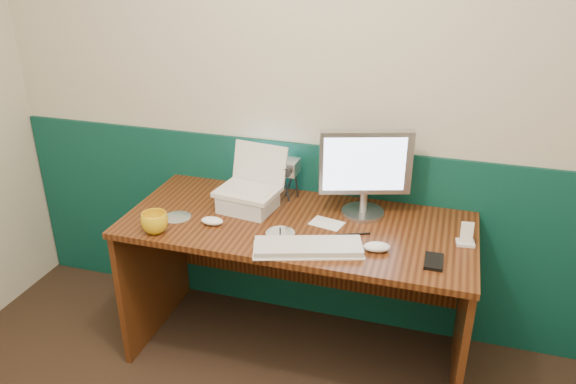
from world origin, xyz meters
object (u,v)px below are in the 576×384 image
(laptop, at_px, (247,171))
(camcorder, at_px, (291,179))
(monitor, at_px, (365,173))
(desk, at_px, (297,290))
(mug, at_px, (155,223))
(keyboard, at_px, (308,248))

(laptop, xyz_separation_m, camcorder, (0.16, 0.18, -0.10))
(laptop, xyz_separation_m, monitor, (0.53, 0.11, 0.01))
(desk, bearing_deg, monitor, 32.12)
(monitor, height_order, mug, monitor)
(monitor, distance_m, keyboard, 0.47)
(keyboard, bearing_deg, monitor, 50.57)
(desk, height_order, monitor, monitor)
(camcorder, bearing_deg, keyboard, -64.65)
(monitor, bearing_deg, keyboard, -129.43)
(keyboard, xyz_separation_m, camcorder, (-0.22, 0.47, 0.09))
(desk, distance_m, keyboard, 0.46)
(keyboard, distance_m, camcorder, 0.52)
(desk, bearing_deg, mug, -154.97)
(laptop, height_order, monitor, monitor)
(laptop, height_order, camcorder, laptop)
(desk, height_order, keyboard, keyboard)
(laptop, height_order, keyboard, laptop)
(keyboard, bearing_deg, laptop, 124.83)
(laptop, distance_m, mug, 0.48)
(laptop, xyz_separation_m, mug, (-0.32, -0.33, -0.15))
(monitor, distance_m, mug, 0.97)
(laptop, relative_size, mug, 2.35)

